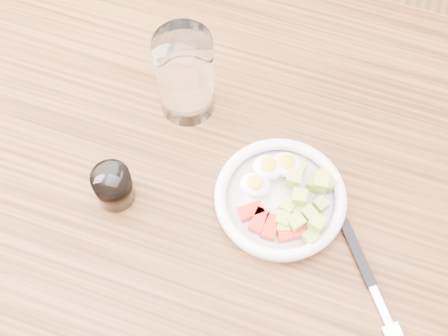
# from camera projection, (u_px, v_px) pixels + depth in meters

# --- Properties ---
(ground) EXTENTS (4.00, 4.00, 0.00)m
(ground) POSITION_uv_depth(u_px,v_px,m) (226.00, 303.00, 1.68)
(ground) COLOR brown
(ground) RESTS_ON ground
(dining_table) EXTENTS (1.50, 0.90, 0.77)m
(dining_table) POSITION_uv_depth(u_px,v_px,m) (228.00, 208.00, 1.07)
(dining_table) COLOR brown
(dining_table) RESTS_ON ground
(bowl) EXTENTS (0.20, 0.20, 0.05)m
(bowl) POSITION_uv_depth(u_px,v_px,m) (281.00, 197.00, 0.95)
(bowl) COLOR white
(bowl) RESTS_ON dining_table
(fork) EXTENTS (0.15, 0.19, 0.01)m
(fork) POSITION_uv_depth(u_px,v_px,m) (365.00, 272.00, 0.92)
(fork) COLOR black
(fork) RESTS_ON dining_table
(water_glass) EXTENTS (0.09, 0.09, 0.16)m
(water_glass) POSITION_uv_depth(u_px,v_px,m) (185.00, 75.00, 0.98)
(water_glass) COLOR white
(water_glass) RESTS_ON dining_table
(coffee_glass) EXTENTS (0.06, 0.06, 0.07)m
(coffee_glass) POSITION_uv_depth(u_px,v_px,m) (113.00, 187.00, 0.95)
(coffee_glass) COLOR white
(coffee_glass) RESTS_ON dining_table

